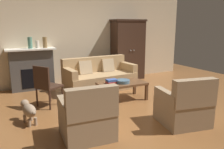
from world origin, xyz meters
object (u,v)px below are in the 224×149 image
fruit_bowl (123,81)px  fireplace (32,69)px  book_stack (112,81)px  mantel_vase_bronze (45,42)px  mantel_vase_cream (37,44)px  armchair_near_right (184,107)px  coffee_table (122,85)px  mantel_vase_jade (30,43)px  armoire (128,50)px  side_chair_wooden (46,84)px  dog (29,110)px  couch (99,78)px  armchair_near_left (87,118)px

fruit_bowl → fireplace: bearing=132.3°
book_stack → mantel_vase_bronze: mantel_vase_bronze is taller
mantel_vase_cream → armchair_near_right: (1.89, -3.50, -0.91)m
mantel_vase_bronze → book_stack: bearing=-58.6°
book_stack → mantel_vase_cream: (-1.31, 1.82, 0.75)m
coffee_table → mantel_vase_jade: (-1.74, 1.86, 0.90)m
armoire → mantel_vase_jade: size_ratio=6.37×
coffee_table → mantel_vase_bronze: (-1.36, 1.86, 0.90)m
fireplace → mantel_vase_cream: (0.18, -0.02, 0.65)m
side_chair_wooden → dog: 0.87m
mantel_vase_jade → mantel_vase_bronze: bearing=0.0°
armchair_near_right → side_chair_wooden: size_ratio=1.00×
armoire → mantel_vase_bronze: size_ratio=6.47×
fireplace → armoire: bearing=-1.5°
armoire → fruit_bowl: 2.25m
mantel_vase_jade → mantel_vase_bronze: (0.38, 0.00, -0.00)m
fireplace → book_stack: size_ratio=4.97×
mantel_vase_cream → couch: bearing=-28.0°
mantel_vase_jade → mantel_vase_bronze: 0.38m
fruit_bowl → armchair_near_right: size_ratio=0.36×
armoire → mantel_vase_jade: armoire is taller
book_stack → mantel_vase_jade: size_ratio=0.85×
mantel_vase_jade → armchair_near_right: mantel_vase_jade is taller
fruit_bowl → book_stack: bearing=163.7°
mantel_vase_bronze → armchair_near_right: bearing=-64.2°
book_stack → fruit_bowl: bearing=-16.3°
armoire → armchair_near_left: size_ratio=2.16×
mantel_vase_cream → armchair_near_right: size_ratio=0.23×
mantel_vase_bronze → side_chair_wooden: 1.74m
armchair_near_left → side_chair_wooden: (-0.31, 1.65, 0.20)m
side_chair_wooden → fireplace: bearing=92.9°
fireplace → armoire: (2.95, -0.08, 0.38)m
armoire → mantel_vase_cream: (-2.77, 0.06, 0.27)m
mantel_vase_cream → coffee_table: bearing=-50.0°
armchair_near_left → couch: bearing=62.6°
coffee_table → couch: bearing=95.5°
book_stack → mantel_vase_bronze: size_ratio=0.86×
book_stack → armchair_near_right: (0.58, -1.68, -0.15)m
book_stack → mantel_vase_jade: 2.48m
fireplace → couch: (1.64, -0.79, -0.25)m
mantel_vase_bronze → armchair_near_right: mantel_vase_bronze is taller
fireplace → book_stack: fireplace is taller
book_stack → armchair_near_right: size_ratio=0.28×
book_stack → armchair_near_left: bearing=-128.8°
book_stack → side_chair_wooden: bearing=168.6°
fruit_bowl → dog: (-2.11, -0.34, -0.21)m
armoire → mantel_vase_jade: bearing=178.8°
armoire → couch: (-1.31, -0.72, -0.63)m
book_stack → mantel_vase_jade: mantel_vase_jade is taller
coffee_table → dog: size_ratio=1.94×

